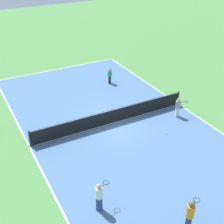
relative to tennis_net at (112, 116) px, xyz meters
The scene contains 9 objects.
ground_plane 0.59m from the tennis_net, ahead, with size 80.00×80.00×0.00m, color #518E47.
court_surface 0.58m from the tennis_net, ahead, with size 11.66×22.03×0.02m.
tennis_net is the anchor object (origin of this frame).
player_center_orange 9.52m from the tennis_net, 82.42° to the left, with size 0.98×0.70×1.79m.
player_far_green 6.49m from the tennis_net, 116.39° to the right, with size 0.78×0.96×1.35m.
player_near_white 7.74m from the tennis_net, 57.46° to the left, with size 0.97×0.76×1.62m.
player_baseline_gray 4.74m from the tennis_net, 162.99° to the left, with size 0.98×0.54×1.44m.
tennis_ball_midcourt 10.60m from the tennis_net, 75.94° to the right, with size 0.07×0.07×0.07m, color #CCE033.
tennis_ball_left_sideline 3.84m from the tennis_net, 131.03° to the left, with size 0.07×0.07×0.07m, color #CCE033.
Camera 1 is at (8.58, 16.04, 11.56)m, focal length 50.00 mm.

